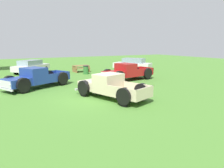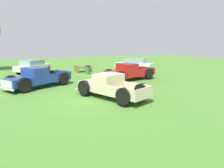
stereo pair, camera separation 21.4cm
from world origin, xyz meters
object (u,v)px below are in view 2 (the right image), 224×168
object	(u,v)px
pickup_truck_behind_left	(35,78)
sedan_distant_a	(33,66)
pickup_truck_foreground	(108,86)
pickup_truck_behind_right	(126,72)
trash_can	(88,70)
picnic_table	(83,68)
sedan_distant_b	(135,64)

from	to	relation	value
pickup_truck_behind_left	sedan_distant_a	xyz separation A→B (m)	(1.06, 9.01, 0.03)
pickup_truck_foreground	sedan_distant_a	distance (m)	14.26
pickup_truck_behind_right	trash_can	distance (m)	5.76
pickup_truck_behind_left	picnic_table	bearing A→B (deg)	48.41
sedan_distant_a	trash_can	size ratio (longest dim) A/B	4.73
pickup_truck_foreground	trash_can	size ratio (longest dim) A/B	5.45
sedan_distant_b	trash_can	xyz separation A→B (m)	(-6.35, -0.20, -0.33)
sedan_distant_b	picnic_table	size ratio (longest dim) A/B	2.62
pickup_truck_foreground	pickup_truck_behind_right	size ratio (longest dim) A/B	0.97
sedan_distant_b	picnic_table	bearing A→B (deg)	163.19
pickup_truck_foreground	pickup_truck_behind_right	bearing A→B (deg)	47.92
pickup_truck_foreground	pickup_truck_behind_left	world-z (taller)	pickup_truck_behind_left
pickup_truck_behind_right	pickup_truck_behind_left	bearing A→B (deg)	177.43
pickup_truck_behind_right	picnic_table	bearing A→B (deg)	100.58
pickup_truck_foreground	sedan_distant_a	world-z (taller)	pickup_truck_foreground
pickup_truck_foreground	sedan_distant_a	bearing A→B (deg)	100.32
sedan_distant_b	sedan_distant_a	bearing A→B (deg)	162.44
pickup_truck_behind_right	picnic_table	world-z (taller)	pickup_truck_behind_right
picnic_table	pickup_truck_behind_left	bearing A→B (deg)	-131.59
picnic_table	trash_can	size ratio (longest dim) A/B	1.95
pickup_truck_behind_left	sedan_distant_a	bearing A→B (deg)	83.30
pickup_truck_foreground	picnic_table	distance (m)	12.56
pickup_truck_behind_left	picnic_table	world-z (taller)	pickup_truck_behind_left
pickup_truck_foreground	trash_can	bearing A→B (deg)	75.67
sedan_distant_b	trash_can	distance (m)	6.36
sedan_distant_b	picnic_table	world-z (taller)	sedan_distant_b
picnic_table	trash_can	bearing A→B (deg)	-95.51
pickup_truck_behind_left	trash_can	bearing A→B (deg)	39.75
pickup_truck_behind_left	trash_can	size ratio (longest dim) A/B	5.65
pickup_truck_behind_right	trash_can	size ratio (longest dim) A/B	5.59
sedan_distant_a	sedan_distant_b	size ratio (longest dim) A/B	0.93
pickup_truck_foreground	pickup_truck_behind_left	size ratio (longest dim) A/B	0.97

